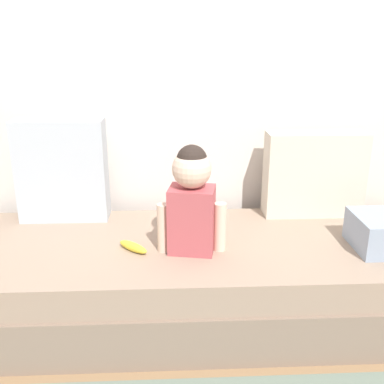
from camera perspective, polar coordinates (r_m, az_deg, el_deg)
The scene contains 7 objects.
ground_plane at distance 2.33m, azimuth 0.13°, elevation -14.80°, with size 12.00×12.00×0.00m, color #93704C.
back_wall at distance 2.50m, azimuth -0.52°, elevation 18.16°, with size 5.63×0.10×2.52m, color silver.
couch at distance 2.23m, azimuth 0.14°, elevation -10.81°, with size 2.43×0.87×0.38m.
throw_pillow_left at distance 2.42m, azimuth -16.23°, elevation 2.68°, with size 0.46×0.16×0.53m, color #B2BCC6.
throw_pillow_right at distance 2.49m, azimuth 15.29°, elevation 2.22°, with size 0.53×0.16×0.45m, color beige.
toddler at distance 1.96m, azimuth -0.03°, elevation -0.85°, with size 0.31×0.19×0.49m.
banana at distance 2.06m, azimuth -7.53°, elevation -6.94°, with size 0.17×0.04×0.04m, color yellow.
Camera 1 is at (-0.10, -1.93, 1.30)m, focal length 41.79 mm.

